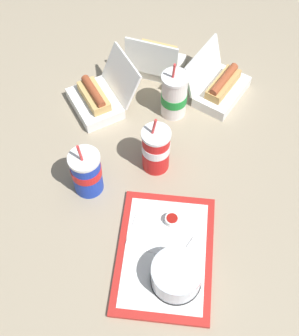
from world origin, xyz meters
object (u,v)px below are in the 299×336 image
object	(u,v)px
cake_container	(176,276)
soda_cup_left	(174,95)
soda_cup_back	(156,148)
ketchup_cup	(172,220)
clamshell_sandwich_back	(156,61)
soda_cup_center	(87,172)
food_tray	(165,254)
clamshell_hotdog_front	(98,98)
clamshell_hotdog_left	(220,86)
plastic_fork	(185,253)

from	to	relation	value
cake_container	soda_cup_left	distance (m)	0.59
soda_cup_back	ketchup_cup	bearing A→B (deg)	8.09
clamshell_sandwich_back	soda_cup_center	distance (m)	0.53
food_tray	cake_container	bearing A→B (deg)	15.45
clamshell_hotdog_front	ketchup_cup	bearing A→B (deg)	23.83
soda_cup_center	soda_cup_back	bearing A→B (deg)	108.88
clamshell_hotdog_front	soda_cup_back	size ratio (longest dim) A/B	1.18
soda_cup_back	food_tray	bearing A→B (deg)	0.53
ketchup_cup	clamshell_sandwich_back	bearing A→B (deg)	179.95
soda_cup_back	clamshell_sandwich_back	bearing A→B (deg)	175.69
clamshell_hotdog_left	soda_cup_left	bearing A→B (deg)	-67.74
soda_cup_center	soda_cup_left	xyz separation A→B (m)	(-0.28, 0.28, 0.00)
food_tray	soda_cup_center	distance (m)	0.32
ketchup_cup	soda_cup_left	distance (m)	0.43
clamshell_hotdog_front	cake_container	bearing A→B (deg)	17.39
clamshell_hotdog_left	soda_cup_left	world-z (taller)	soda_cup_left
plastic_fork	clamshell_sandwich_back	size ratio (longest dim) A/B	0.50
clamshell_sandwich_back	plastic_fork	bearing A→B (deg)	2.20
ketchup_cup	soda_cup_back	distance (m)	0.22
cake_container	soda_cup_center	bearing A→B (deg)	-143.89
clamshell_sandwich_back	soda_cup_left	world-z (taller)	soda_cup_left
ketchup_cup	soda_cup_left	bearing A→B (deg)	173.98
cake_container	plastic_fork	world-z (taller)	cake_container
cake_container	clamshell_hotdog_left	bearing A→B (deg)	162.01
cake_container	soda_cup_back	bearing A→B (deg)	-176.33
clamshell_hotdog_front	soda_cup_center	world-z (taller)	soda_cup_center
plastic_fork	soda_cup_center	bearing A→B (deg)	-94.24
plastic_fork	clamshell_hotdog_left	world-z (taller)	clamshell_hotdog_left
cake_container	clamshell_hotdog_left	size ratio (longest dim) A/B	0.53
ketchup_cup	plastic_fork	xyz separation A→B (m)	(0.10, 0.03, -0.01)
plastic_fork	soda_cup_back	distance (m)	0.32
ketchup_cup	clamshell_hotdog_left	xyz separation A→B (m)	(-0.49, 0.21, 0.01)
plastic_fork	soda_cup_left	bearing A→B (deg)	-143.81
soda_cup_left	clamshell_hotdog_front	bearing A→B (deg)	-99.52
food_tray	plastic_fork	world-z (taller)	plastic_fork
food_tray	soda_cup_left	size ratio (longest dim) A/B	1.82
food_tray	clamshell_hotdog_left	world-z (taller)	clamshell_hotdog_left
cake_container	soda_cup_back	distance (m)	0.39
soda_cup_center	clamshell_hotdog_front	bearing A→B (deg)	174.44
soda_cup_center	soda_cup_left	world-z (taller)	soda_cup_left
clamshell_sandwich_back	soda_cup_back	distance (m)	0.41
soda_cup_center	soda_cup_back	world-z (taller)	soda_cup_back
plastic_fork	food_tray	bearing A→B (deg)	-55.53
clamshell_hotdog_front	soda_cup_back	world-z (taller)	soda_cup_back
soda_cup_center	ketchup_cup	bearing A→B (deg)	58.70
cake_container	clamshell_hotdog_left	world-z (taller)	clamshell_hotdog_left
food_tray	clamshell_hotdog_front	bearing A→B (deg)	-162.34
soda_cup_left	plastic_fork	bearing A→B (deg)	-1.81
cake_container	soda_cup_left	world-z (taller)	soda_cup_left
clamshell_hotdog_left	clamshell_hotdog_front	size ratio (longest dim) A/B	0.99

